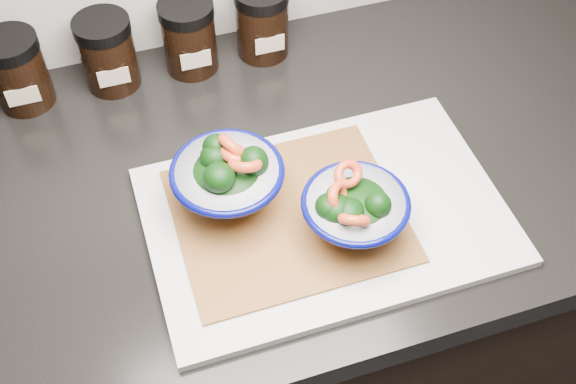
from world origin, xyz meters
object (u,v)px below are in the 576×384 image
object	(u,v)px
spice_jar_b	(18,71)
spice_jar_c	(108,53)
cutting_board	(326,216)
spice_jar_d	(189,36)
bowl_left	(228,179)
spice_jar_e	(262,21)
bowl_right	(354,211)

from	to	relation	value
spice_jar_b	spice_jar_c	bearing A→B (deg)	0.00
cutting_board	spice_jar_d	world-z (taller)	spice_jar_d
spice_jar_c	spice_jar_d	bearing A→B (deg)	0.00
cutting_board	spice_jar_b	distance (m)	0.49
bowl_left	spice_jar_d	distance (m)	0.29
spice_jar_d	spice_jar_e	distance (m)	0.11
bowl_right	spice_jar_d	world-z (taller)	bowl_right
cutting_board	spice_jar_c	size ratio (longest dim) A/B	3.98
cutting_board	bowl_left	size ratio (longest dim) A/B	3.17
cutting_board	bowl_right	xyz separation A→B (m)	(0.02, -0.04, 0.05)
spice_jar_d	spice_jar_e	xyz separation A→B (m)	(0.11, 0.00, 0.00)
bowl_right	spice_jar_c	world-z (taller)	bowl_right
spice_jar_c	spice_jar_d	world-z (taller)	same
bowl_right	spice_jar_d	size ratio (longest dim) A/B	1.16
spice_jar_b	spice_jar_e	world-z (taller)	same
spice_jar_d	bowl_right	bearing A→B (deg)	-73.57
bowl_right	spice_jar_b	xyz separation A→B (m)	(-0.36, 0.38, -0.00)
spice_jar_c	spice_jar_e	bearing A→B (deg)	0.00
bowl_left	bowl_right	distance (m)	0.16
bowl_left	spice_jar_b	xyz separation A→B (m)	(-0.23, 0.29, -0.00)
bowl_right	spice_jar_e	bearing A→B (deg)	89.88
spice_jar_b	spice_jar_c	distance (m)	0.13
bowl_left	bowl_right	size ratio (longest dim) A/B	1.08
spice_jar_c	spice_jar_d	distance (m)	0.12
spice_jar_c	bowl_left	bearing A→B (deg)	-70.44
spice_jar_d	spice_jar_c	bearing A→B (deg)	180.00
cutting_board	bowl_right	bearing A→B (deg)	-64.73
cutting_board	spice_jar_b	world-z (taller)	spice_jar_b
cutting_board	spice_jar_b	bearing A→B (deg)	134.98
bowl_right	spice_jar_b	size ratio (longest dim) A/B	1.16
spice_jar_c	spice_jar_e	world-z (taller)	same
cutting_board	spice_jar_e	bearing A→B (deg)	86.69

